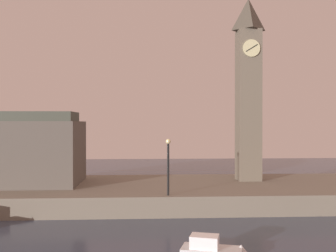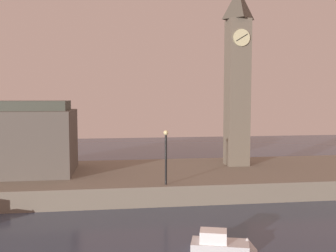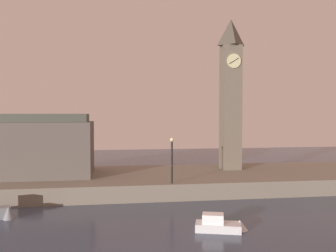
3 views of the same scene
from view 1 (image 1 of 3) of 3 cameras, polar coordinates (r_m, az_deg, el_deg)
name	(u,v)px [view 1 (image 1 of 3)]	position (r m, az deg, el deg)	size (l,w,h in m)	color
far_embankment	(138,193)	(33.82, -4.37, -9.64)	(70.00, 12.00, 1.50)	slate
clock_tower	(248,87)	(36.46, 11.56, 5.62)	(2.21, 2.26, 16.42)	#6B6051
streetlamp	(168,160)	(28.16, 0.03, -4.99)	(0.36, 0.36, 4.03)	black
boat_ferry_white	(218,250)	(20.40, 7.27, -17.46)	(3.80, 2.10, 1.23)	silver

